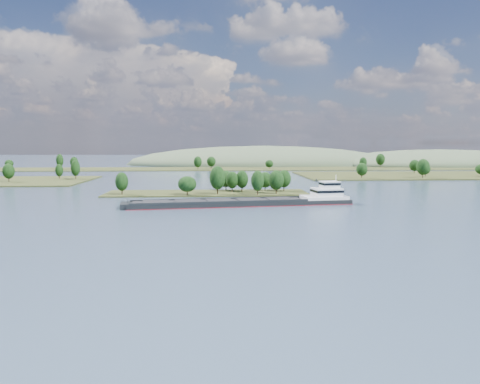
{
  "coord_description": "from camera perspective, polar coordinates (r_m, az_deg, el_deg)",
  "views": [
    {
      "loc": [
        4.31,
        -52.43,
        25.17
      ],
      "look_at": [
        13.9,
        130.0,
        6.0
      ],
      "focal_mm": 35.0,
      "sensor_mm": 36.0,
      "label": 1
    }
  ],
  "objects": [
    {
      "name": "ground",
      "position": [
        174.31,
        -4.4,
        -2.33
      ],
      "size": [
        1800.0,
        1800.0,
        0.0
      ],
      "primitive_type": "plane",
      "color": "#374B60",
      "rests_on": "ground"
    },
    {
      "name": "hill_west",
      "position": [
        555.8,
        2.75,
        3.39
      ],
      "size": [
        320.0,
        160.0,
        44.0
      ],
      "primitive_type": "ellipsoid",
      "color": "#415238",
      "rests_on": "ground"
    },
    {
      "name": "cargo_barge",
      "position": [
        190.52,
        1.9,
        -1.12
      ],
      "size": [
        94.02,
        24.63,
        12.63
      ],
      "color": "black",
      "rests_on": "ground"
    },
    {
      "name": "back_shoreline",
      "position": [
        452.83,
        -2.49,
        2.89
      ],
      "size": [
        900.0,
        60.0,
        15.5
      ],
      "color": "#2B3216",
      "rests_on": "ground"
    },
    {
      "name": "tree_island",
      "position": [
        232.58,
        -2.24,
        0.76
      ],
      "size": [
        100.0,
        30.22,
        14.83
      ],
      "color": "#2B3216",
      "rests_on": "ground"
    },
    {
      "name": "hill_east",
      "position": [
        582.19,
        23.08,
        3.03
      ],
      "size": [
        260.0,
        140.0,
        36.0
      ],
      "primitive_type": "ellipsoid",
      "color": "#415238",
      "rests_on": "ground"
    }
  ]
}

